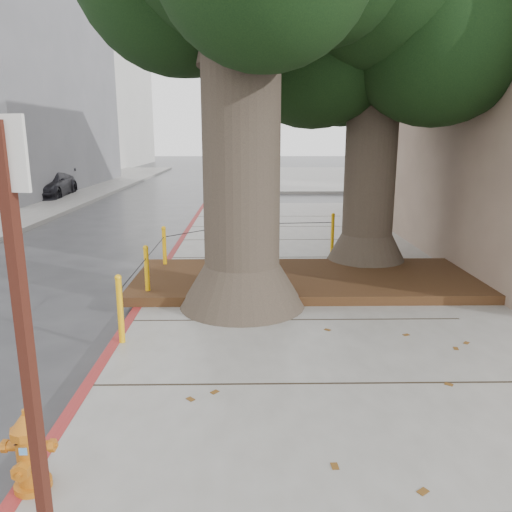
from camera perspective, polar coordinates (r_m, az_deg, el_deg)
The scene contains 11 objects.
ground at distance 5.83m, azimuth 1.21°, elevation -15.72°, with size 140.00×140.00×0.00m, color #28282B.
sidewalk_far at distance 35.73m, azimuth 9.20°, elevation 8.90°, with size 16.00×20.00×0.15m, color slate.
curb_red at distance 8.27m, azimuth -13.52°, elevation -6.45°, with size 0.14×26.00×0.16m, color maroon.
planter_bed at distance 9.42m, azimuth 5.83°, elevation -2.68°, with size 6.40×2.60×0.16m, color black.
building_far_white at distance 53.03m, azimuth -20.39°, elevation 17.76°, with size 12.00×18.00×15.00m, color silver.
tree_far at distance 11.00m, azimuth 15.47°, elevation 24.47°, with size 4.50×3.80×7.17m.
bollard_ring at distance 9.73m, azimuth -4.82°, elevation 0.51°, with size 3.79×5.39×0.95m.
fire_hydrant at distance 4.49m, azimuth -24.51°, elevation -19.59°, with size 0.35×0.31×0.68m.
signpost at distance 3.09m, azimuth -24.87°, elevation -8.86°, with size 0.27×0.10×2.81m.
car_silver at distance 25.32m, azimuth 14.55°, elevation 8.08°, with size 1.49×3.71×1.26m, color #ACADB2.
car_dark at distance 25.50m, azimuth -22.72°, elevation 7.59°, with size 1.87×4.61×1.34m, color black.
Camera 1 is at (-0.20, -5.08, 2.85)m, focal length 35.00 mm.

